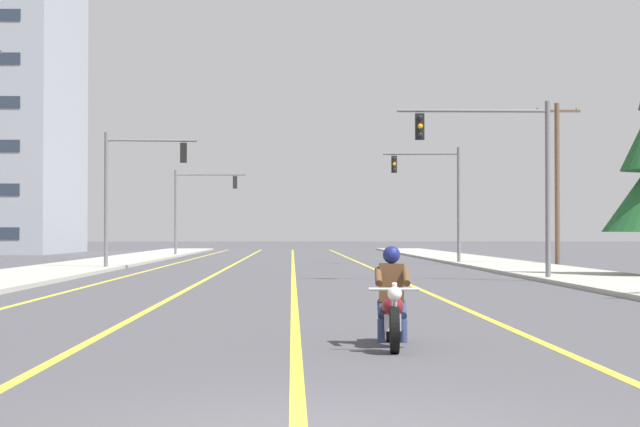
{
  "coord_description": "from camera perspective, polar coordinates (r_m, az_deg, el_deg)",
  "views": [
    {
      "loc": [
        -0.29,
        -8.49,
        1.65
      ],
      "look_at": [
        0.46,
        19.38,
        2.18
      ],
      "focal_mm": 58.32,
      "sensor_mm": 36.0,
      "label": 1
    }
  ],
  "objects": [
    {
      "name": "lane_stripe_center",
      "position": [
        53.52,
        -1.49,
        -2.85
      ],
      "size": [
        0.16,
        100.0,
        0.01
      ],
      "primitive_type": "cube",
      "color": "yellow",
      "rests_on": "ground"
    },
    {
      "name": "lane_stripe_right",
      "position": [
        53.65,
        2.47,
        -2.84
      ],
      "size": [
        0.16,
        100.0,
        0.01
      ],
      "primitive_type": "cube",
      "color": "yellow",
      "rests_on": "ground"
    },
    {
      "name": "motorcycle_with_rider",
      "position": [
        15.13,
        3.97,
        -5.1
      ],
      "size": [
        0.7,
        2.19,
        1.46
      ],
      "color": "black",
      "rests_on": "ground"
    },
    {
      "name": "traffic_signal_mid_left",
      "position": [
        74.98,
        -6.82,
        0.8
      ],
      "size": [
        5.11,
        0.37,
        6.2
      ],
      "color": "slate",
      "rests_on": "ground"
    },
    {
      "name": "sidewalk_kerb_left",
      "position": [
        49.54,
        -13.22,
        -2.89
      ],
      "size": [
        4.4,
        110.0,
        0.14
      ],
      "primitive_type": "cube",
      "color": "#ADA89E",
      "rests_on": "ground"
    },
    {
      "name": "traffic_signal_near_right",
      "position": [
        36.21,
        10.05,
        2.85
      ],
      "size": [
        5.28,
        0.37,
        6.2
      ],
      "color": "slate",
      "rests_on": "ground"
    },
    {
      "name": "utility_pole_right_far",
      "position": [
        54.21,
        12.89,
        1.81
      ],
      "size": [
        2.39,
        0.26,
        8.28
      ],
      "color": "brown",
      "rests_on": "ground"
    },
    {
      "name": "traffic_signal_mid_right",
      "position": [
        55.19,
        6.45,
        1.41
      ],
      "size": [
        4.09,
        0.44,
        6.2
      ],
      "color": "slate",
      "rests_on": "ground"
    },
    {
      "name": "traffic_signal_near_left",
      "position": [
        47.67,
        -10.27,
        1.82
      ],
      "size": [
        4.15,
        0.54,
        6.2
      ],
      "color": "slate",
      "rests_on": "ground"
    },
    {
      "name": "lane_stripe_left",
      "position": [
        53.6,
        -4.83,
        -2.84
      ],
      "size": [
        0.16,
        100.0,
        0.01
      ],
      "primitive_type": "cube",
      "color": "yellow",
      "rests_on": "ground"
    },
    {
      "name": "lane_stripe_far_left",
      "position": [
        53.89,
        -8.3,
        -2.83
      ],
      "size": [
        0.16,
        100.0,
        0.01
      ],
      "primitive_type": "cube",
      "color": "yellow",
      "rests_on": "ground"
    },
    {
      "name": "sidewalk_kerb_right",
      "position": [
        49.66,
        10.78,
        -2.89
      ],
      "size": [
        4.4,
        110.0,
        0.14
      ],
      "primitive_type": "cube",
      "color": "#ADA89E",
      "rests_on": "ground"
    }
  ]
}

